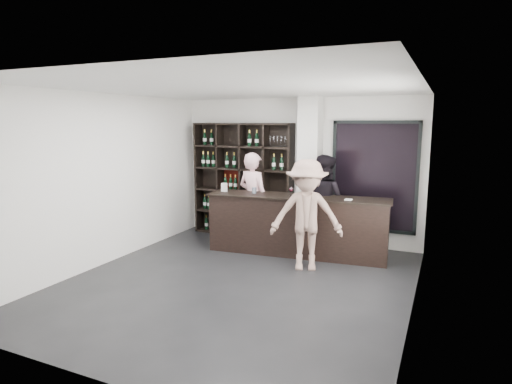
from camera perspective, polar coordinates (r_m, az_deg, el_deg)
The scene contains 12 objects.
floor at distance 6.65m, azimuth -2.56°, elevation -12.09°, with size 5.00×5.50×0.01m, color black.
wine_shelf at distance 9.08m, azimuth -1.78°, elevation 1.60°, with size 2.20×0.35×2.40m, color black, non-canonical shape.
structural_column at distance 8.41m, azimuth 7.15°, elevation 2.63°, with size 0.40×0.40×2.90m, color silver.
glass_panel at distance 8.36m, azimuth 15.47°, elevation 1.98°, with size 1.60×0.08×2.10m.
tasting_counter at distance 7.90m, azimuth 5.46°, elevation -4.43°, with size 3.32×0.69×1.09m.
taster_pink at distance 8.42m, azimuth -0.38°, elevation -0.94°, with size 0.67×0.44×1.84m, color #F8BCC1.
taster_black at distance 8.15m, azimuth 8.94°, elevation -1.45°, with size 0.89×0.69×1.83m, color black.
customer at distance 7.04m, azimuth 6.74°, elevation -3.09°, with size 1.18×0.68×1.83m, color #8D6F62.
wine_glass at distance 7.79m, azimuth 4.71°, elevation 0.15°, with size 0.08×0.08×0.18m, color white, non-canonical shape.
spit_cup at distance 8.04m, azimuth -0.25°, elevation 0.23°, with size 0.08×0.08×0.11m, color #98ABBE.
napkin_stack at distance 7.51m, azimuth 12.23°, elevation -1.00°, with size 0.11×0.11×0.02m, color white.
card_stand at distance 8.26m, azimuth -4.27°, elevation 0.62°, with size 0.11×0.05×0.16m, color white.
Camera 1 is at (2.81, -5.52, 2.43)m, focal length 30.00 mm.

